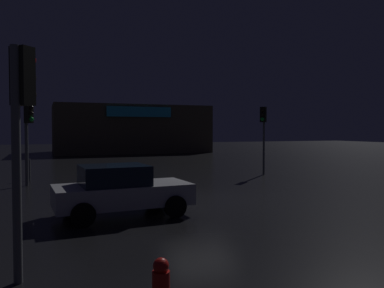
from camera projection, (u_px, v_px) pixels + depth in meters
ground_plane at (201, 199)px, 14.09m from camera, size 120.00×120.00×0.00m
store_building at (130, 129)px, 44.01m from camera, size 16.80×9.26×5.25m
traffic_signal_opposite at (21, 115)px, 6.31m from camera, size 0.42×0.42×3.90m
traffic_signal_cross_left at (263, 124)px, 21.41m from camera, size 0.42×0.42×3.82m
traffic_signal_cross_right at (28, 128)px, 17.22m from camera, size 0.42×0.42×3.70m
car_near at (121, 190)px, 11.24m from camera, size 4.02×2.21×1.50m
bollard_kerb_b at (29, 170)px, 19.01m from camera, size 0.10×0.10×1.09m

